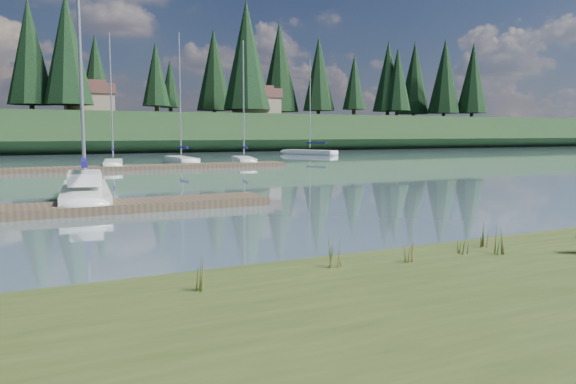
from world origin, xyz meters
TOP-DOWN VIEW (x-y plane):
  - ground at (0.00, 30.00)m, footprint 200.00×200.00m
  - bank at (0.00, -6.00)m, footprint 60.00×9.00m
  - ridge at (0.00, 73.00)m, footprint 200.00×20.00m
  - sailboat_main at (-1.77, 12.51)m, footprint 2.55×8.29m
  - dock_near at (-4.00, 9.00)m, footprint 16.00×2.00m
  - dock_far at (2.00, 30.00)m, footprint 26.00×2.20m
  - sailboat_bg_2 at (2.67, 32.91)m, footprint 2.38×6.58m
  - sailboat_bg_3 at (8.69, 36.40)m, footprint 1.75×7.43m
  - sailboat_bg_4 at (13.33, 33.51)m, footprint 3.08×6.92m
  - sailboat_bg_5 at (27.29, 48.33)m, footprint 4.66×7.75m
  - weed_0 at (0.44, -2.30)m, footprint 0.17×0.14m
  - weed_1 at (1.79, -2.63)m, footprint 0.17×0.14m
  - weed_2 at (3.71, -2.82)m, footprint 0.17×0.14m
  - weed_3 at (-2.05, -2.67)m, footprint 0.17×0.14m
  - weed_4 at (3.13, -2.51)m, footprint 0.17×0.14m
  - weed_5 at (3.95, -2.24)m, footprint 0.17×0.14m
  - mud_lip at (0.00, -1.60)m, footprint 60.00×0.50m
  - conifer_4 at (3.00, 66.00)m, footprint 6.16×6.16m
  - conifer_5 at (15.00, 70.00)m, footprint 3.96×3.96m
  - conifer_6 at (28.00, 68.00)m, footprint 7.04×7.04m
  - conifer_7 at (42.00, 71.00)m, footprint 5.28×5.28m
  - conifer_8 at (55.00, 67.00)m, footprint 4.62×4.62m
  - conifer_9 at (68.00, 70.00)m, footprint 5.94×5.94m
  - house_1 at (6.00, 71.00)m, footprint 6.30×5.30m
  - house_2 at (30.00, 69.00)m, footprint 6.30×5.30m

SIDE VIEW (x-z plane):
  - ground at x=0.00m, z-range 0.00..0.00m
  - mud_lip at x=0.00m, z-range 0.00..0.14m
  - dock_near at x=-4.00m, z-range 0.00..0.30m
  - dock_far at x=2.00m, z-range 0.00..0.30m
  - bank at x=0.00m, z-range 0.00..0.35m
  - sailboat_bg_5 at x=27.29m, z-range -5.28..5.92m
  - sailboat_bg_3 at x=8.69m, z-range -5.13..5.78m
  - sailboat_bg_4 at x=13.33m, z-range -4.76..5.41m
  - sailboat_bg_2 at x=2.67m, z-range -4.60..5.27m
  - sailboat_main at x=-1.77m, z-range -5.48..6.33m
  - weed_4 at x=3.13m, z-range 0.32..0.70m
  - weed_1 at x=1.79m, z-range 0.32..0.72m
  - weed_5 at x=3.95m, z-range 0.31..0.80m
  - weed_2 at x=3.71m, z-range 0.30..0.87m
  - weed_3 at x=-2.05m, z-range 0.30..0.89m
  - weed_0 at x=0.44m, z-range 0.30..0.89m
  - ridge at x=0.00m, z-range 0.00..5.00m
  - house_1 at x=6.00m, z-range 4.99..9.64m
  - house_2 at x=30.00m, z-range 4.99..9.64m
  - conifer_5 at x=15.00m, z-range 5.65..16.00m
  - conifer_8 at x=55.00m, z-range 5.62..17.40m
  - conifer_7 at x=42.00m, z-range 5.59..18.79m
  - conifer_9 at x=68.00m, z-range 5.55..20.18m
  - conifer_4 at x=3.00m, z-range 5.54..20.64m
  - conifer_6 at x=28.00m, z-range 5.49..22.49m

